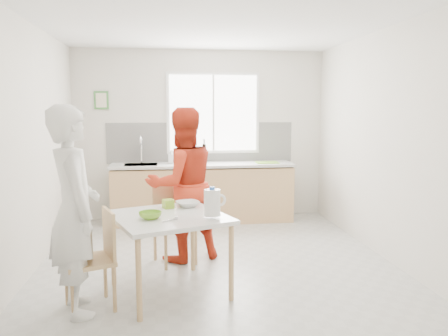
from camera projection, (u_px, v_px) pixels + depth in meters
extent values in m
plane|color=#B7B7B2|center=(217.00, 263.00, 5.03)|extent=(4.50, 4.50, 0.00)
plane|color=silver|center=(201.00, 135.00, 7.06)|extent=(4.00, 0.00, 4.00)
plane|color=silver|center=(258.00, 177.00, 2.64)|extent=(4.00, 0.00, 4.00)
plane|color=silver|center=(28.00, 148.00, 4.59)|extent=(0.00, 4.50, 4.50)
plane|color=silver|center=(386.00, 144.00, 5.10)|extent=(0.00, 4.50, 4.50)
plane|color=white|center=(216.00, 21.00, 4.67)|extent=(4.50, 4.50, 0.00)
cube|color=white|center=(213.00, 113.00, 7.03)|extent=(1.50, 0.03, 1.30)
cube|color=white|center=(213.00, 113.00, 7.01)|extent=(1.40, 0.02, 1.20)
cube|color=white|center=(213.00, 113.00, 7.00)|extent=(0.03, 0.03, 1.20)
cube|color=white|center=(201.00, 143.00, 7.07)|extent=(3.00, 0.02, 0.65)
cube|color=#458C3F|center=(101.00, 100.00, 6.78)|extent=(0.22, 0.02, 0.28)
cube|color=beige|center=(101.00, 100.00, 6.77)|extent=(0.16, 0.01, 0.22)
cube|color=#D8B274|center=(203.00, 194.00, 6.89)|extent=(2.80, 0.60, 0.86)
cube|color=#3F3326|center=(203.00, 218.00, 6.94)|extent=(2.80, 0.54, 0.10)
cube|color=silver|center=(203.00, 165.00, 6.83)|extent=(2.84, 0.64, 0.04)
cube|color=#A5A5AA|center=(141.00, 165.00, 6.70)|extent=(0.50, 0.40, 0.03)
cylinder|color=silver|center=(141.00, 152.00, 6.84)|extent=(0.02, 0.02, 0.36)
torus|color=silver|center=(141.00, 141.00, 6.74)|extent=(0.02, 0.18, 0.18)
cube|color=silver|center=(169.00, 217.00, 4.13)|extent=(1.27, 1.27, 0.04)
cylinder|color=#D8B274|center=(139.00, 281.00, 3.60)|extent=(0.05, 0.05, 0.70)
cylinder|color=#D8B274|center=(113.00, 251.00, 4.36)|extent=(0.05, 0.05, 0.70)
cylinder|color=#D8B274|center=(231.00, 263.00, 4.00)|extent=(0.05, 0.05, 0.70)
cylinder|color=#D8B274|center=(193.00, 239.00, 4.77)|extent=(0.05, 0.05, 0.70)
cube|color=#D8B274|center=(89.00, 261.00, 3.83)|extent=(0.52, 0.52, 0.04)
cube|color=#D8B274|center=(109.00, 233.00, 3.88)|extent=(0.16, 0.37, 0.42)
cylinder|color=#D8B274|center=(67.00, 283.00, 3.93)|extent=(0.03, 0.03, 0.41)
cylinder|color=#D8B274|center=(73.00, 297.00, 3.62)|extent=(0.03, 0.03, 0.41)
cylinder|color=#D8B274|center=(105.00, 276.00, 4.09)|extent=(0.03, 0.03, 0.41)
cylinder|color=#D8B274|center=(114.00, 289.00, 3.78)|extent=(0.03, 0.03, 0.41)
cube|color=#D8B274|center=(175.00, 224.00, 4.99)|extent=(0.54, 0.54, 0.04)
cube|color=#D8B274|center=(168.00, 201.00, 5.13)|extent=(0.39, 0.17, 0.44)
cylinder|color=#D8B274|center=(166.00, 251.00, 4.78)|extent=(0.04, 0.04, 0.43)
cylinder|color=#D8B274|center=(196.00, 246.00, 4.95)|extent=(0.04, 0.04, 0.43)
cylinder|color=#D8B274|center=(155.00, 242.00, 5.10)|extent=(0.04, 0.04, 0.43)
cylinder|color=#D8B274|center=(183.00, 238.00, 5.26)|extent=(0.04, 0.04, 0.43)
imported|color=white|center=(74.00, 211.00, 3.72)|extent=(0.63, 0.76, 1.80)
imported|color=red|center=(182.00, 185.00, 5.06)|extent=(1.05, 0.93, 1.78)
imported|color=#76B62A|center=(150.00, 215.00, 3.99)|extent=(0.27, 0.27, 0.07)
imported|color=silver|center=(188.00, 204.00, 4.48)|extent=(0.30, 0.30, 0.06)
cylinder|color=white|center=(212.00, 203.00, 4.01)|extent=(0.15, 0.15, 0.24)
cylinder|color=blue|center=(212.00, 188.00, 4.00)|extent=(0.05, 0.05, 0.03)
torus|color=white|center=(220.00, 200.00, 4.02)|extent=(0.12, 0.06, 0.12)
cube|color=#8BB82A|center=(168.00, 204.00, 4.42)|extent=(0.13, 0.13, 0.09)
cylinder|color=#A5A5AA|center=(169.00, 220.00, 3.90)|extent=(0.13, 0.11, 0.01)
cube|color=#7FC62D|center=(267.00, 162.00, 6.90)|extent=(0.35, 0.25, 0.01)
cylinder|color=black|center=(193.00, 153.00, 6.83)|extent=(0.07, 0.07, 0.32)
cylinder|color=black|center=(204.00, 153.00, 6.89)|extent=(0.07, 0.07, 0.30)
cylinder|color=#8D5F1E|center=(198.00, 158.00, 6.88)|extent=(0.06, 0.06, 0.16)
imported|color=#999999|center=(171.00, 157.00, 6.83)|extent=(0.10, 0.10, 0.21)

